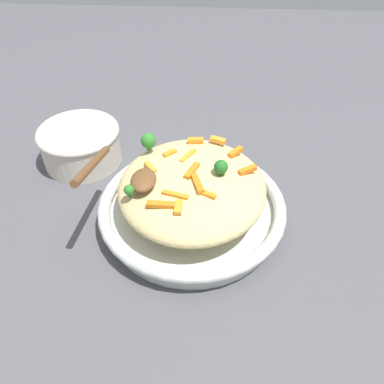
{
  "coord_description": "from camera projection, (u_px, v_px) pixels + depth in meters",
  "views": [
    {
      "loc": [
        -0.48,
        -0.03,
        0.5
      ],
      "look_at": [
        0.0,
        0.0,
        0.07
      ],
      "focal_mm": 36.21,
      "sensor_mm": 36.0,
      "label": 1
    }
  ],
  "objects": [
    {
      "name": "ground_plane",
      "position": [
        192.0,
        219.0,
        0.69
      ],
      "size": [
        2.4,
        2.4,
        0.0
      ],
      "primitive_type": "plane",
      "color": "#4C4C51"
    },
    {
      "name": "serving_bowl",
      "position": [
        192.0,
        209.0,
        0.68
      ],
      "size": [
        0.32,
        0.32,
        0.05
      ],
      "color": "silver",
      "rests_on": "ground_plane"
    },
    {
      "name": "pasta_mound",
      "position": [
        192.0,
        187.0,
        0.64
      ],
      "size": [
        0.26,
        0.25,
        0.07
      ],
      "primitive_type": "ellipsoid",
      "color": "#D1BA7A",
      "rests_on": "serving_bowl"
    },
    {
      "name": "carrot_piece_0",
      "position": [
        175.0,
        195.0,
        0.58
      ],
      "size": [
        0.02,
        0.04,
        0.01
      ],
      "primitive_type": "cube",
      "rotation": [
        0.0,
        0.0,
        1.3
      ],
      "color": "orange",
      "rests_on": "pasta_mound"
    },
    {
      "name": "carrot_piece_1",
      "position": [
        194.0,
        172.0,
        0.62
      ],
      "size": [
        0.04,
        0.02,
        0.01
      ],
      "primitive_type": "cube",
      "rotation": [
        0.0,
        0.0,
        2.74
      ],
      "color": "orange",
      "rests_on": "pasta_mound"
    },
    {
      "name": "carrot_piece_2",
      "position": [
        218.0,
        140.0,
        0.69
      ],
      "size": [
        0.02,
        0.03,
        0.01
      ],
      "primitive_type": "cube",
      "rotation": [
        0.0,
        0.0,
        1.21
      ],
      "color": "orange",
      "rests_on": "pasta_mound"
    },
    {
      "name": "carrot_piece_3",
      "position": [
        208.0,
        195.0,
        0.58
      ],
      "size": [
        0.02,
        0.03,
        0.01
      ],
      "primitive_type": "cube",
      "rotation": [
        0.0,
        0.0,
        4.3
      ],
      "color": "orange",
      "rests_on": "pasta_mound"
    },
    {
      "name": "carrot_piece_4",
      "position": [
        188.0,
        156.0,
        0.65
      ],
      "size": [
        0.04,
        0.03,
        0.01
      ],
      "primitive_type": "cube",
      "rotation": [
        0.0,
        0.0,
        2.6
      ],
      "color": "orange",
      "rests_on": "pasta_mound"
    },
    {
      "name": "carrot_piece_5",
      "position": [
        247.0,
        170.0,
        0.63
      ],
      "size": [
        0.03,
        0.03,
        0.01
      ],
      "primitive_type": "cube",
      "rotation": [
        0.0,
        0.0,
        2.15
      ],
      "color": "orange",
      "rests_on": "pasta_mound"
    },
    {
      "name": "carrot_piece_6",
      "position": [
        197.0,
        183.0,
        0.6
      ],
      "size": [
        0.04,
        0.02,
        0.01
      ],
      "primitive_type": "cube",
      "rotation": [
        0.0,
        0.0,
        3.48
      ],
      "color": "orange",
      "rests_on": "pasta_mound"
    },
    {
      "name": "carrot_piece_7",
      "position": [
        196.0,
        140.0,
        0.69
      ],
      "size": [
        0.01,
        0.03,
        0.01
      ],
      "primitive_type": "cube",
      "rotation": [
        0.0,
        0.0,
        1.69
      ],
      "color": "orange",
      "rests_on": "pasta_mound"
    },
    {
      "name": "carrot_piece_8",
      "position": [
        170.0,
        153.0,
        0.66
      ],
      "size": [
        0.02,
        0.02,
        0.01
      ],
      "primitive_type": "cube",
      "rotation": [
        0.0,
        0.0,
        5.41
      ],
      "color": "orange",
      "rests_on": "pasta_mound"
    },
    {
      "name": "carrot_piece_9",
      "position": [
        161.0,
        205.0,
        0.57
      ],
      "size": [
        0.01,
        0.04,
        0.01
      ],
      "primitive_type": "cube",
      "rotation": [
        0.0,
        0.0,
        1.54
      ],
      "color": "orange",
      "rests_on": "pasta_mound"
    },
    {
      "name": "carrot_piece_10",
      "position": [
        178.0,
        207.0,
        0.57
      ],
      "size": [
        0.03,
        0.01,
        0.01
      ],
      "primitive_type": "cube",
      "rotation": [
        0.0,
        0.0,
        3.12
      ],
      "color": "orange",
      "rests_on": "pasta_mound"
    },
    {
      "name": "carrot_piece_11",
      "position": [
        151.0,
        168.0,
        0.63
      ],
      "size": [
        0.03,
        0.03,
        0.01
      ],
      "primitive_type": "cube",
      "rotation": [
        0.0,
        0.0,
        0.67
      ],
      "color": "orange",
      "rests_on": "pasta_mound"
    },
    {
      "name": "carrot_piece_12",
      "position": [
        236.0,
        152.0,
        0.67
      ],
      "size": [
        0.03,
        0.03,
        0.01
      ],
      "primitive_type": "cube",
      "rotation": [
        0.0,
        0.0,
        5.59
      ],
      "color": "orange",
      "rests_on": "pasta_mound"
    },
    {
      "name": "broccoli_floret_0",
      "position": [
        221.0,
        168.0,
        0.61
      ],
      "size": [
        0.02,
        0.02,
        0.03
      ],
      "color": "#205B1C",
      "rests_on": "pasta_mound"
    },
    {
      "name": "broccoli_floret_1",
      "position": [
        129.0,
        190.0,
        0.58
      ],
      "size": [
        0.02,
        0.02,
        0.02
      ],
      "color": "#296820",
      "rests_on": "pasta_mound"
    },
    {
      "name": "broccoli_floret_2",
      "position": [
        148.0,
        141.0,
        0.67
      ],
      "size": [
        0.03,
        0.03,
        0.03
      ],
      "color": "#296820",
      "rests_on": "pasta_mound"
    },
    {
      "name": "serving_spoon",
      "position": [
        125.0,
        175.0,
        0.59
      ],
      "size": [
        0.16,
        0.1,
        0.07
      ],
      "color": "brown",
      "rests_on": "pasta_mound"
    },
    {
      "name": "companion_bowl",
      "position": [
        80.0,
        143.0,
        0.79
      ],
      "size": [
        0.17,
        0.17,
        0.08
      ],
      "color": "beige",
      "rests_on": "ground_plane"
    }
  ]
}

